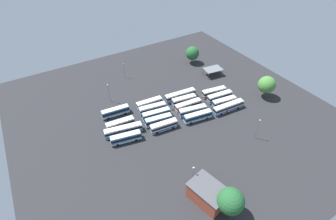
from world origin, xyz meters
name	(u,v)px	position (x,y,z in m)	size (l,w,h in m)	color
ground_plane	(173,113)	(0.00, 0.00, 0.00)	(122.30, 122.30, 0.00)	#28282B
bus_row0_slot0	(126,138)	(-22.89, -4.82, 1.84)	(11.42, 4.64, 3.48)	teal
bus_row0_slot1	(123,130)	(-22.14, -0.72, 1.84)	(14.23, 5.15, 3.48)	silver
bus_row0_slot2	(120,124)	(-21.69, 3.05, 1.84)	(10.98, 3.47, 3.48)	silver
bus_row0_slot4	(115,112)	(-20.49, 10.79, 1.84)	(11.48, 3.53, 3.48)	teal
bus_row1_slot0	(164,126)	(-8.02, -6.50, 1.84)	(10.79, 3.65, 3.48)	silver
bus_row1_slot1	(159,120)	(-8.13, -2.73, 1.84)	(10.96, 4.16, 3.48)	teal
bus_row1_slot2	(156,114)	(-7.17, 0.83, 1.84)	(11.73, 4.13, 3.48)	teal
bus_row1_slot3	(153,109)	(-6.69, 4.76, 1.84)	(11.49, 4.18, 3.48)	silver
bus_row1_slot4	(149,103)	(-6.16, 8.50, 1.84)	(11.22, 3.32, 3.48)	silver
bus_row2_slot0	(198,116)	(6.29, -8.78, 1.84)	(11.90, 4.25, 3.48)	teal
bus_row2_slot1	(193,111)	(6.59, -4.91, 1.84)	(11.74, 4.74, 3.48)	silver
bus_row2_slot2	(188,105)	(6.99, -1.02, 1.84)	(11.61, 3.36, 3.48)	silver
bus_row2_slot3	(184,100)	(7.52, 2.78, 1.84)	(10.85, 3.92, 3.48)	silver
bus_row2_slot4	(180,95)	(8.04, 6.53, 1.84)	(14.18, 3.81, 3.48)	silver
bus_row3_slot0	(228,107)	(20.53, -10.57, 1.84)	(14.15, 3.52, 3.48)	silver
bus_row3_slot1	(224,102)	(21.39, -7.07, 1.84)	(10.85, 3.91, 3.48)	silver
bus_row3_slot2	(220,97)	(22.21, -3.11, 1.84)	(11.71, 3.73, 3.48)	silver
bus_row3_slot3	(214,92)	(22.26, 0.76, 1.84)	(11.34, 4.29, 3.48)	silver
depot_building	(208,194)	(-12.23, -38.59, 3.01)	(9.89, 12.42, 5.98)	#99422D
maintenance_shelter	(213,69)	(32.66, 14.60, 3.32)	(9.45, 7.03, 3.51)	slate
lamp_post_by_building	(257,128)	(18.35, -27.83, 4.87)	(0.56, 0.28, 8.90)	slate
lamp_post_far_corner	(193,176)	(-13.29, -32.42, 4.86)	(0.56, 0.28, 8.88)	slate
lamp_post_near_entrance	(109,92)	(-19.02, 20.75, 4.77)	(0.56, 0.28, 8.71)	slate
lamp_post_mid_lot	(124,70)	(-5.73, 35.18, 4.21)	(0.56, 0.28, 7.60)	slate
tree_north_edge	(231,201)	(-10.03, -45.03, 6.43)	(7.45, 7.45, 10.16)	brown
tree_south_edge	(267,85)	(40.74, -11.40, 6.32)	(7.47, 7.47, 10.07)	brown
tree_northeast	(192,53)	(30.99, 30.05, 5.57)	(7.08, 7.08, 9.11)	brown
puddle_between_rows	(173,110)	(1.24, 1.40, 0.00)	(1.47, 1.47, 0.01)	black
puddle_near_shelter	(224,102)	(23.00, -5.12, 0.00)	(1.82, 1.82, 0.01)	black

